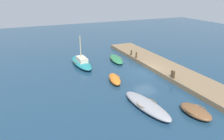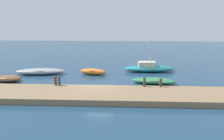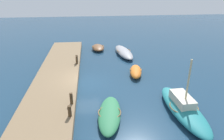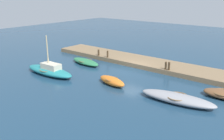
# 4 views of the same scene
# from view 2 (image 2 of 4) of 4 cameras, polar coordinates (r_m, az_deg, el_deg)

# --- Properties ---
(ground_plane) EXTENTS (84.00, 84.00, 0.00)m
(ground_plane) POSITION_cam_2_polar(r_m,az_deg,el_deg) (21.41, -3.19, -4.57)
(ground_plane) COLOR navy
(dock_platform) EXTENTS (25.27, 3.91, 0.50)m
(dock_platform) POSITION_cam_2_polar(r_m,az_deg,el_deg) (18.83, -4.02, -6.37)
(dock_platform) COLOR #846B4C
(dock_platform) RESTS_ON ground_plane
(dinghy_orange) EXTENTS (3.33, 1.73, 0.71)m
(dinghy_orange) POSITION_cam_2_polar(r_m,az_deg,el_deg) (26.15, -4.89, -0.41)
(dinghy_orange) COLOR orange
(dinghy_orange) RESTS_ON ground_plane
(rowboat_green) EXTENTS (4.63, 2.13, 0.57)m
(rowboat_green) POSITION_cam_2_polar(r_m,az_deg,el_deg) (23.00, 10.81, -2.75)
(rowboat_green) COLOR #2D7A4C
(rowboat_green) RESTS_ON ground_plane
(motorboat_grey) EXTENTS (5.94, 2.25, 0.69)m
(motorboat_grey) POSITION_cam_2_polar(r_m,az_deg,el_deg) (27.55, -18.02, -0.34)
(motorboat_grey) COLOR #939399
(motorboat_grey) RESTS_ON ground_plane
(sailboat_teal) EXTENTS (6.35, 2.08, 4.04)m
(sailboat_teal) POSITION_cam_2_polar(r_m,az_deg,el_deg) (27.86, 9.55, 0.55)
(sailboat_teal) COLOR teal
(sailboat_teal) RESTS_ON ground_plane
(rowboat_brown) EXTENTS (3.10, 1.77, 0.63)m
(rowboat_brown) POSITION_cam_2_polar(r_m,az_deg,el_deg) (25.78, -25.53, -2.01)
(rowboat_brown) COLOR brown
(rowboat_brown) RESTS_ON ground_plane
(mooring_post_west) EXTENTS (0.23, 0.23, 0.84)m
(mooring_post_west) POSITION_cam_2_polar(r_m,az_deg,el_deg) (21.04, -14.42, -2.71)
(mooring_post_west) COLOR #47331E
(mooring_post_west) RESTS_ON dock_platform
(mooring_post_mid_west) EXTENTS (0.20, 0.20, 0.80)m
(mooring_post_mid_west) POSITION_cam_2_polar(r_m,az_deg,el_deg) (20.94, -13.46, -2.79)
(mooring_post_mid_west) COLOR #47331E
(mooring_post_mid_west) RESTS_ON dock_platform
(mooring_post_mid_east) EXTENTS (0.22, 0.22, 0.84)m
(mooring_post_mid_east) POSITION_cam_2_polar(r_m,az_deg,el_deg) (20.22, 8.35, -3.08)
(mooring_post_mid_east) COLOR #47331E
(mooring_post_mid_east) RESTS_ON dock_platform
(mooring_post_east) EXTENTS (0.23, 0.23, 0.76)m
(mooring_post_east) POSITION_cam_2_polar(r_m,az_deg,el_deg) (20.43, 12.48, -3.20)
(mooring_post_east) COLOR #47331E
(mooring_post_east) RESTS_ON dock_platform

